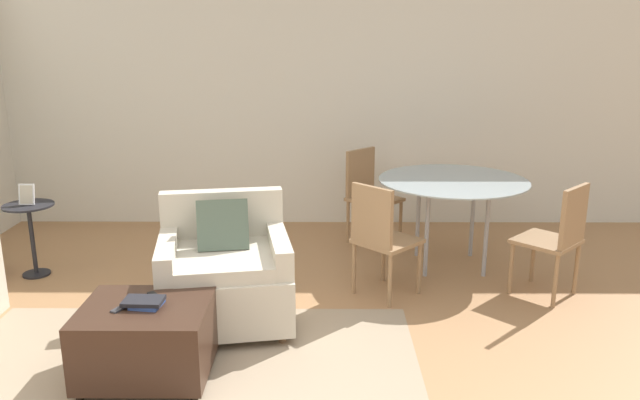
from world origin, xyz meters
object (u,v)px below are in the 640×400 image
dining_chair_near_left (380,233)px  dining_chair_near_right (558,234)px  dining_table (453,188)px  ottoman (147,338)px  dining_chair_far_left (368,190)px  tv_remote_primary (122,307)px  picture_frame (27,194)px  tv_remote_secondary (155,296)px  armchair (225,274)px  book_stack (145,302)px  side_table (31,226)px

dining_chair_near_left → dining_chair_near_right: bearing=0.0°
dining_table → ottoman: bearing=-139.6°
dining_table → dining_chair_far_left: bearing=135.0°
tv_remote_primary → picture_frame: picture_frame is taller
tv_remote_secondary → dining_chair_near_left: dining_chair_near_left is taller
dining_chair_near_right → tv_remote_secondary: bearing=-159.8°
armchair → book_stack: armchair is taller
armchair → ottoman: 0.81m
book_stack → dining_chair_far_left: dining_chair_far_left is taller
book_stack → side_table: 2.11m
dining_chair_near_left → dining_chair_far_left: bearing=90.0°
tv_remote_primary → dining_chair_near_left: size_ratio=0.17×
tv_remote_primary → dining_chair_near_right: size_ratio=0.17×
book_stack → dining_chair_near_right: (2.81, 1.15, 0.04)m
dining_table → book_stack: bearing=-139.5°
tv_remote_secondary → dining_chair_far_left: dining_chair_far_left is taller
book_stack → tv_remote_primary: bearing=-167.6°
armchair → side_table: 1.95m
armchair → picture_frame: (-1.74, 0.86, 0.34)m
tv_remote_secondary → dining_chair_near_right: 2.97m
ottoman → dining_chair_near_right: dining_chair_near_right is taller
picture_frame → dining_table: size_ratio=0.14×
armchair → dining_chair_far_left: dining_chair_far_left is taller
book_stack → armchair: bearing=64.2°
ottoman → dining_chair_near_right: bearing=22.3°
dining_chair_near_left → tv_remote_primary: bearing=-143.4°
armchair → side_table: armchair is taller
picture_frame → tv_remote_primary: bearing=-51.9°
dining_table → dining_chair_far_left: (-0.67, 0.67, -0.19)m
picture_frame → dining_chair_near_left: size_ratio=0.19×
dining_chair_far_left → picture_frame: bearing=-162.3°
ottoman → book_stack: (0.01, 0.00, 0.23)m
tv_remote_secondary → dining_table: size_ratio=0.12×
picture_frame → dining_chair_near_right: dining_chair_near_right is taller
armchair → dining_chair_far_left: size_ratio=1.12×
armchair → side_table: bearing=153.6°
ottoman → book_stack: bearing=3.2°
armchair → picture_frame: bearing=153.6°
book_stack → picture_frame: picture_frame is taller
dining_chair_near_right → dining_chair_far_left: size_ratio=1.00×
book_stack → tv_remote_primary: book_stack is taller
side_table → dining_table: size_ratio=0.49×
book_stack → dining_chair_far_left: 2.90m
side_table → dining_chair_far_left: size_ratio=0.69×
armchair → tv_remote_primary: 0.89m
tv_remote_primary → dining_chair_near_right: dining_chair_near_right is taller
side_table → dining_table: (3.53, 0.24, 0.27)m
book_stack → side_table: bearing=131.3°
dining_table → dining_chair_near_left: 0.97m
picture_frame → dining_chair_near_right: 4.23m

